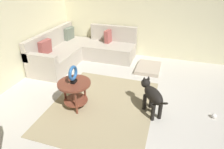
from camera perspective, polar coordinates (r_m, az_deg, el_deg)
name	(u,v)px	position (r m, az deg, el deg)	size (l,w,h in m)	color
ground_plane	(136,120)	(3.62, 7.12, -13.04)	(6.00, 6.00, 0.10)	beige
wall_right	(161,10)	(5.74, 13.98, 17.72)	(0.12, 6.00, 2.70)	beige
area_rug	(102,106)	(3.84, -2.80, -9.01)	(2.30, 1.90, 0.01)	tan
sectional_couch	(81,51)	(5.65, -9.08, 6.84)	(2.20, 2.25, 0.88)	#B2A899
side_table	(75,88)	(3.64, -10.84, -3.94)	(0.60, 0.60, 0.54)	brown
torus_sculpture	(73,74)	(3.50, -11.27, 0.14)	(0.28, 0.08, 0.33)	black
dog_bed_mat	(148,68)	(5.23, 10.53, 1.92)	(0.80, 0.60, 0.09)	#B2A38E
dog	(152,95)	(3.54, 11.57, -5.87)	(0.71, 0.54, 0.63)	black
dog_toy_ball	(214,116)	(3.97, 27.57, -10.63)	(0.09, 0.09, 0.09)	silver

